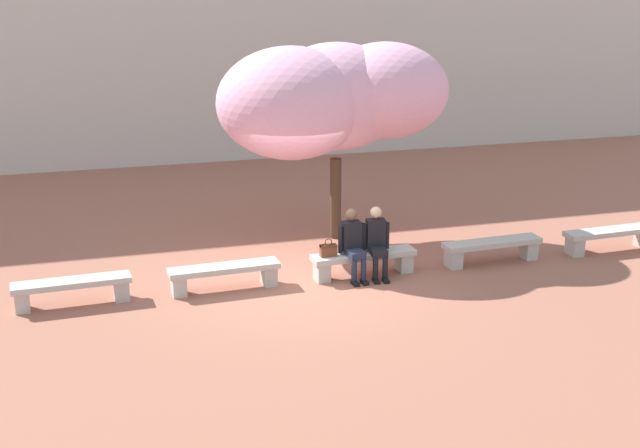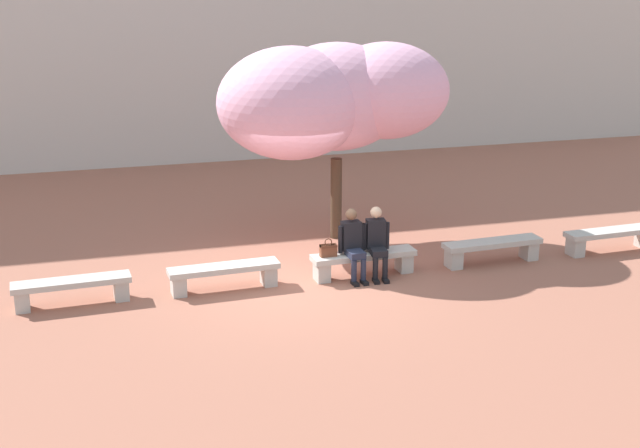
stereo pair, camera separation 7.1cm
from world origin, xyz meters
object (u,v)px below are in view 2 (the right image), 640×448
cherry_tree_main (331,98)px  stone_bench_near_west (72,287)px  stone_bench_east_end (492,248)px  stone_bench_near_east (364,260)px  handbag (328,250)px  stone_bench_far_east (611,236)px  person_seated_left (353,242)px  person_seated_right (377,239)px  stone_bench_center (224,273)px

cherry_tree_main → stone_bench_near_west: bearing=-156.7°
stone_bench_east_end → stone_bench_near_west: bearing=180.0°
stone_bench_near_west → stone_bench_east_end: same height
stone_bench_near_east → handbag: size_ratio=5.83×
stone_bench_near_east → handbag: bearing=-177.6°
stone_bench_east_end → stone_bench_far_east: same height
stone_bench_east_end → person_seated_left: bearing=-178.9°
person_seated_left → cherry_tree_main: bearing=83.5°
person_seated_left → stone_bench_near_west: bearing=179.4°
stone_bench_far_east → stone_bench_near_east: bearing=180.0°
stone_bench_far_east → person_seated_right: bearing=-179.4°
stone_bench_east_end → person_seated_right: size_ratio=1.53×
stone_bench_east_end → person_seated_left: person_seated_left is taller
stone_bench_east_end → person_seated_right: bearing=-178.7°
person_seated_right → stone_bench_near_east: bearing=166.8°
stone_bench_east_end → handbag: bearing=-179.5°
person_seated_right → stone_bench_center: bearing=178.9°
stone_bench_center → person_seated_right: (2.81, -0.05, 0.39)m
stone_bench_east_end → stone_bench_far_east: size_ratio=1.00×
stone_bench_near_east → stone_bench_east_end: same height
stone_bench_near_east → cherry_tree_main: size_ratio=0.42×
stone_bench_near_west → stone_bench_far_east: size_ratio=1.00×
person_seated_left → stone_bench_far_east: bearing=0.6°
person_seated_left → cherry_tree_main: cherry_tree_main is taller
stone_bench_near_west → stone_bench_near_east: size_ratio=1.00×
person_seated_left → person_seated_right: same height
stone_bench_near_west → person_seated_left: 4.95m
stone_bench_center → cherry_tree_main: cherry_tree_main is taller
stone_bench_center → person_seated_left: size_ratio=1.53×
person_seated_left → person_seated_right: bearing=0.0°
stone_bench_near_west → stone_bench_east_end: size_ratio=1.00×
person_seated_right → cherry_tree_main: cherry_tree_main is taller
stone_bench_near_west → person_seated_left: person_seated_left is taller
person_seated_right → cherry_tree_main: bearing=94.9°
person_seated_left → handbag: person_seated_left is taller
stone_bench_far_east → handbag: handbag is taller
stone_bench_east_end → cherry_tree_main: (-2.55, 2.23, 2.64)m
stone_bench_east_end → person_seated_right: person_seated_right is taller
stone_bench_near_west → handbag: (4.48, -0.03, 0.27)m
stone_bench_center → cherry_tree_main: 4.34m
stone_bench_near_east → stone_bench_far_east: size_ratio=1.00×
stone_bench_far_east → stone_bench_center: bearing=180.0°
stone_bench_center → stone_bench_near_east: bearing=0.0°
stone_bench_east_end → cherry_tree_main: 4.30m
stone_bench_far_east → cherry_tree_main: size_ratio=0.42×
stone_bench_far_east → handbag: bearing=-179.7°
stone_bench_near_west → cherry_tree_main: cherry_tree_main is taller
stone_bench_near_west → stone_bench_center: bearing=-0.0°
stone_bench_east_end → stone_bench_far_east: bearing=0.0°
stone_bench_center → handbag: 1.92m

